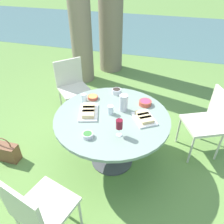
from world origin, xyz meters
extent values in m
plane|color=#668E42|center=(0.00, 0.00, 0.00)|extent=(40.00, 40.00, 0.00)
cube|color=#4C706B|center=(0.00, 6.09, 0.00)|extent=(40.00, 4.87, 0.01)
cylinder|color=#4C4C51|center=(0.00, 0.00, 0.01)|extent=(0.53, 0.53, 0.02)
cylinder|color=#4C4C51|center=(0.00, 0.00, 0.35)|extent=(0.11, 0.11, 0.66)
cylinder|color=gray|center=(0.00, 0.00, 0.69)|extent=(1.30, 1.30, 0.03)
cube|color=beige|center=(-0.84, 0.82, 0.45)|extent=(0.61, 0.61, 0.04)
cube|color=beige|center=(-0.98, 0.96, 0.68)|extent=(0.33, 0.34, 0.42)
cylinder|color=beige|center=(-0.85, 0.56, 0.22)|extent=(0.03, 0.03, 0.43)
cylinder|color=beige|center=(-0.57, 0.83, 0.22)|extent=(0.03, 0.03, 0.43)
cylinder|color=beige|center=(-1.11, 0.81, 0.22)|extent=(0.03, 0.03, 0.43)
cylinder|color=beige|center=(-0.84, 1.09, 0.22)|extent=(0.03, 0.03, 0.43)
cube|color=beige|center=(-0.29, -1.03, 0.45)|extent=(0.54, 0.52, 0.04)
cube|color=beige|center=(-0.34, -1.22, 0.68)|extent=(0.43, 0.15, 0.42)
cylinder|color=beige|center=(-0.05, -0.91, 0.22)|extent=(0.03, 0.03, 0.43)
cylinder|color=beige|center=(-0.43, -0.80, 0.22)|extent=(0.03, 0.03, 0.43)
cube|color=beige|center=(1.04, 0.47, 0.45)|extent=(0.56, 0.57, 0.04)
cube|color=beige|center=(1.22, 0.55, 0.68)|extent=(0.21, 0.41, 0.42)
cylinder|color=beige|center=(0.79, 0.57, 0.22)|extent=(0.03, 0.03, 0.43)
cylinder|color=beige|center=(0.95, 0.22, 0.22)|extent=(0.03, 0.03, 0.43)
cylinder|color=beige|center=(1.13, 0.72, 0.22)|extent=(0.03, 0.03, 0.43)
cylinder|color=beige|center=(1.29, 0.37, 0.22)|extent=(0.03, 0.03, 0.43)
cylinder|color=silver|center=(0.09, 0.15, 0.81)|extent=(0.10, 0.10, 0.20)
cone|color=silver|center=(0.14, 0.15, 0.89)|extent=(0.02, 0.02, 0.02)
cylinder|color=silver|center=(0.15, -0.28, 0.71)|extent=(0.06, 0.06, 0.01)
cylinder|color=silver|center=(0.15, -0.28, 0.76)|extent=(0.01, 0.01, 0.09)
cylinder|color=maroon|center=(0.15, -0.28, 0.85)|extent=(0.07, 0.07, 0.10)
cube|color=white|center=(-0.27, -0.02, 0.72)|extent=(0.29, 0.38, 0.02)
cube|color=#E0C184|center=(-0.29, 0.06, 0.75)|extent=(0.16, 0.15, 0.05)
cube|color=#E0C184|center=(-0.27, -0.02, 0.75)|extent=(0.16, 0.15, 0.05)
cube|color=#E0C184|center=(-0.25, -0.09, 0.75)|extent=(0.16, 0.15, 0.05)
cube|color=white|center=(0.35, 0.04, 0.72)|extent=(0.32, 0.35, 0.02)
cube|color=#E0C184|center=(0.32, 0.09, 0.75)|extent=(0.17, 0.15, 0.04)
cube|color=#E0C184|center=(0.35, 0.04, 0.75)|extent=(0.17, 0.15, 0.04)
cube|color=#E0C184|center=(0.39, -0.01, 0.75)|extent=(0.17, 0.15, 0.04)
cylinder|color=#B74733|center=(-0.33, 0.29, 0.73)|extent=(0.13, 0.13, 0.04)
cylinder|color=#E0C147|center=(-0.33, 0.29, 0.74)|extent=(0.10, 0.10, 0.02)
cylinder|color=silver|center=(-0.14, -0.39, 0.73)|extent=(0.11, 0.11, 0.05)
cylinder|color=#387533|center=(-0.14, -0.39, 0.74)|extent=(0.09, 0.09, 0.02)
cylinder|color=silver|center=(-0.08, 0.49, 0.74)|extent=(0.12, 0.12, 0.06)
cylinder|color=#2D231E|center=(-0.08, 0.49, 0.76)|extent=(0.10, 0.10, 0.03)
cylinder|color=#B74733|center=(0.32, 0.33, 0.74)|extent=(0.15, 0.15, 0.05)
cylinder|color=#D6385B|center=(0.32, 0.33, 0.75)|extent=(0.12, 0.12, 0.02)
cylinder|color=silver|center=(-0.03, 0.05, 0.76)|extent=(0.07, 0.07, 0.10)
cylinder|color=silver|center=(-0.41, 0.21, 0.76)|extent=(0.07, 0.07, 0.10)
cube|color=brown|center=(-1.30, -0.35, 0.12)|extent=(0.30, 0.14, 0.24)
torus|color=brown|center=(-1.30, -0.35, 0.27)|extent=(0.19, 0.01, 0.19)
camera|label=1|loc=(0.52, -1.88, 2.18)|focal=35.00mm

